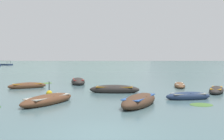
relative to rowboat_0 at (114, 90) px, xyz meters
name	(u,v)px	position (x,y,z in m)	size (l,w,h in m)	color
ground_plane	(118,61)	(-0.30, 1488.79, -0.24)	(6000.00, 6000.00, 0.00)	slate
mountain_1	(23,42)	(-720.47, 1842.78, 138.90)	(1155.26, 1155.26, 278.27)	slate
mountain_2	(95,39)	(-194.92, 2088.58, 181.54)	(1358.17, 1358.17, 363.57)	slate
mountain_3	(188,44)	(557.91, 1996.02, 132.75)	(1154.86, 1154.86, 265.99)	#4C5B56
rowboat_0	(114,90)	(0.00, 0.00, 0.00)	(4.02, 1.43, 0.77)	#2D2826
rowboat_1	(180,85)	(6.20, 4.22, -0.07)	(1.60, 3.80, 0.55)	brown
rowboat_2	(188,96)	(4.93, -3.25, -0.05)	(3.25, 1.66, 0.61)	navy
rowboat_4	(48,100)	(-3.88, -5.12, -0.02)	(3.01, 4.48, 0.69)	brown
rowboat_5	(216,90)	(8.13, 0.22, -0.05)	(2.53, 3.86, 0.61)	#2D2826
rowboat_6	(27,86)	(-8.10, 2.98, -0.03)	(3.50, 2.82, 0.65)	brown
rowboat_7	(78,82)	(-4.07, 7.13, 0.02)	(2.35, 4.58, 0.83)	#2D2826
rowboat_8	(139,101)	(1.51, -5.58, 0.01)	(2.98, 4.43, 0.80)	#4C3323
ferry_0	(3,64)	(-58.57, 105.23, 0.21)	(10.73, 6.16, 2.54)	navy
mooring_buoy	(49,93)	(-4.87, -1.30, -0.13)	(0.45, 0.45, 1.11)	yellow
weed_patch_0	(46,83)	(-7.77, 7.68, -0.24)	(1.70, 1.06, 0.14)	#477033
weed_patch_4	(201,105)	(5.09, -5.38, -0.24)	(1.36, 1.21, 0.14)	#477033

